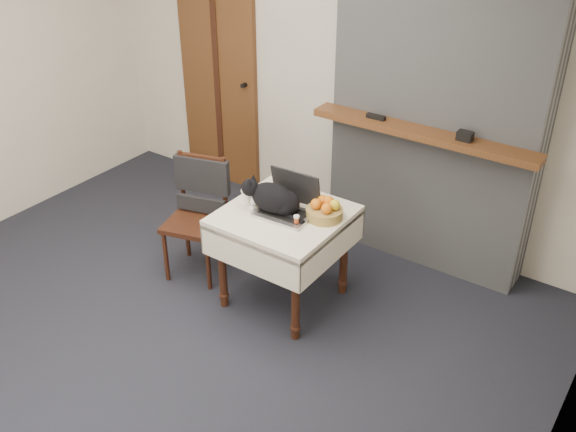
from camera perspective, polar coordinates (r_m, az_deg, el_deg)
name	(u,v)px	position (r m, az deg, el deg)	size (l,w,h in m)	color
ground	(173,338)	(4.34, -10.17, -10.62)	(4.50, 4.50, 0.00)	black
room_shell	(202,55)	(3.77, -7.67, 14.00)	(4.52, 4.01, 2.61)	beige
door	(219,77)	(5.84, -6.17, 12.19)	(0.82, 0.10, 2.00)	brown
chimney	(439,96)	(4.60, 13.28, 10.38)	(1.62, 0.48, 2.60)	gray
side_table	(284,228)	(4.26, -0.37, -1.05)	(0.78, 0.78, 0.70)	#381F0F
laptop	(289,203)	(4.19, 0.09, 1.17)	(0.38, 0.33, 0.27)	#B7B7BC
cat	(274,199)	(4.17, -1.25, 1.54)	(0.49, 0.26, 0.23)	black
cream_jar	(248,197)	(4.34, -3.59, 1.71)	(0.06, 0.06, 0.06)	white
pill_bottle	(296,221)	(4.05, 0.76, -0.42)	(0.04, 0.04, 0.08)	#A83F14
fruit_basket	(325,210)	(4.14, 3.29, 0.51)	(0.24, 0.24, 0.14)	#A98744
desk_clutter	(310,214)	(4.19, 2.01, 0.20)	(0.13, 0.01, 0.01)	black
chair	(199,199)	(4.68, -7.90, 1.47)	(0.49, 0.49, 0.90)	#381F0F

